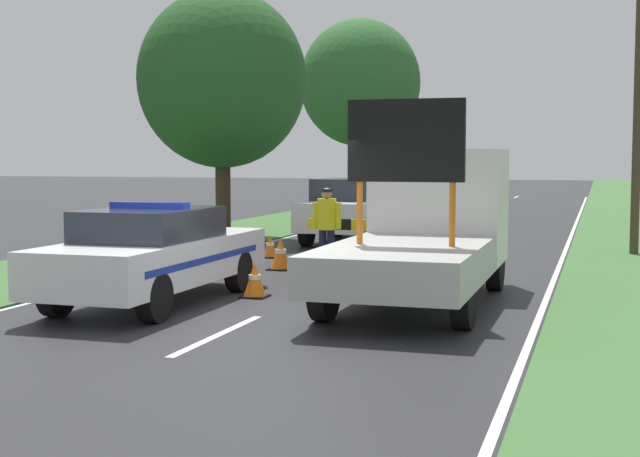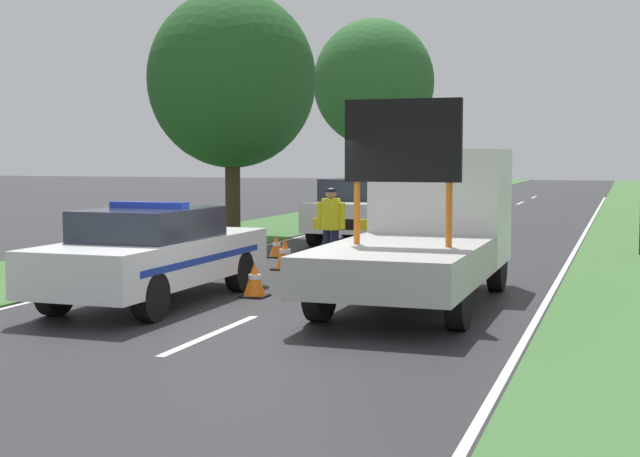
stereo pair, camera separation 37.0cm
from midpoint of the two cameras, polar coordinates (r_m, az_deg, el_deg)
ground_plane at (r=12.50m, az=-5.27°, el=-5.84°), size 160.00×160.00×0.00m
lane_markings at (r=24.45m, az=6.20°, el=-0.74°), size 7.72×58.12×0.01m
grass_verge_left at (r=33.14m, az=-1.12°, el=0.70°), size 3.79×120.00×0.03m
grass_verge_right at (r=31.42m, az=19.37°, el=0.23°), size 3.79×120.00×0.03m
police_car at (r=14.00m, az=-11.31°, el=-1.59°), size 1.80×4.86×1.58m
work_truck at (r=14.32m, az=6.12°, el=0.07°), size 2.16×5.67×3.08m
road_barrier at (r=18.20m, az=2.88°, el=0.02°), size 2.82×0.08×0.99m
police_officer at (r=17.67m, az=-0.16°, el=0.44°), size 0.59×0.38×1.65m
pedestrian_civilian at (r=17.42m, az=3.95°, el=0.20°), size 0.57×0.36×1.58m
traffic_cone_near_police at (r=18.12m, az=9.16°, el=-1.56°), size 0.50×0.50×0.68m
traffic_cone_centre_front at (r=20.08m, az=-3.74°, el=-1.15°), size 0.37×0.37×0.52m
traffic_cone_near_truck at (r=16.71m, az=2.83°, el=-2.03°), size 0.49×0.49×0.68m
traffic_cone_behind_barrier at (r=17.91m, az=-3.12°, el=-1.62°), size 0.47×0.47×0.65m
traffic_cone_lane_edge at (r=14.42m, az=-4.93°, el=-3.29°), size 0.42×0.42×0.58m
queued_car_van_white at (r=23.70m, az=1.43°, el=1.24°), size 1.71×4.54×1.70m
queued_car_sedan_silver at (r=29.56m, az=4.09°, el=1.84°), size 1.90×4.29×1.65m
roadside_tree_near_left at (r=24.97m, az=-6.72°, el=9.44°), size 4.64×4.64×6.84m
roadside_tree_near_right at (r=40.73m, az=1.99°, el=8.17°), size 2.99×2.99×6.44m
roadside_tree_mid_left at (r=35.47m, az=2.27°, el=9.28°), size 4.74×4.74×7.68m
utility_pole at (r=21.75m, az=19.28°, el=9.88°), size 1.20×0.20×8.49m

